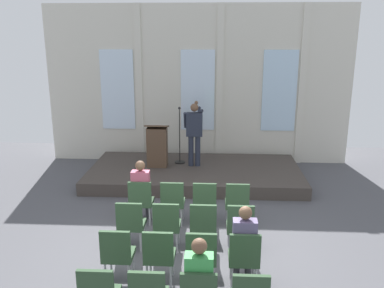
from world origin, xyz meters
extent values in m
plane|color=#4C4C51|center=(0.00, 0.00, 0.00)|extent=(15.00, 15.00, 0.00)
cube|color=beige|center=(0.00, 5.77, 2.29)|extent=(8.85, 0.10, 4.58)
cube|color=silver|center=(-2.36, 5.71, 2.15)|extent=(0.98, 0.04, 2.33)
cube|color=beige|center=(-1.72, 5.71, 2.29)|extent=(0.20, 0.08, 4.58)
cube|color=silver|center=(0.00, 5.71, 2.15)|extent=(0.98, 0.04, 2.33)
cube|color=beige|center=(0.64, 5.71, 2.29)|extent=(0.20, 0.08, 4.58)
cube|color=silver|center=(2.36, 5.71, 2.15)|extent=(0.98, 0.04, 2.33)
cube|color=beige|center=(3.00, 5.71, 2.29)|extent=(0.20, 0.08, 4.58)
cube|color=#3F3833|center=(0.00, 4.11, 0.16)|extent=(5.53, 2.71, 0.32)
cylinder|color=#232838|center=(-0.12, 4.29, 0.73)|extent=(0.14, 0.14, 0.83)
cylinder|color=#232838|center=(0.06, 4.29, 0.73)|extent=(0.14, 0.14, 0.83)
cube|color=#232838|center=(-0.03, 4.29, 1.46)|extent=(0.42, 0.22, 0.62)
cube|color=#B28C19|center=(-0.03, 4.40, 1.53)|extent=(0.06, 0.01, 0.37)
sphere|color=brown|center=(-0.03, 4.30, 1.90)|extent=(0.21, 0.21, 0.21)
cylinder|color=#232838|center=(-0.27, 4.37, 1.55)|extent=(0.09, 0.28, 0.45)
cylinder|color=#232838|center=(0.13, 4.42, 1.79)|extent=(0.15, 0.36, 0.15)
cylinder|color=#232838|center=(0.09, 4.55, 1.84)|extent=(0.11, 0.34, 0.15)
sphere|color=brown|center=(0.00, 4.81, 1.94)|extent=(0.10, 0.10, 0.10)
cylinder|color=black|center=(-0.44, 4.53, 0.33)|extent=(0.28, 0.28, 0.03)
cylinder|color=black|center=(-0.44, 4.53, 1.07)|extent=(0.02, 0.02, 1.45)
sphere|color=#262626|center=(-0.44, 4.53, 1.84)|extent=(0.07, 0.07, 0.07)
cube|color=#4C3828|center=(-1.01, 4.22, 0.84)|extent=(0.52, 0.40, 1.05)
cube|color=#4C3828|center=(-1.01, 4.24, 1.41)|extent=(0.60, 0.48, 0.14)
cylinder|color=#99999E|center=(-0.78, 1.68, 0.20)|extent=(0.04, 0.04, 0.40)
cylinder|color=#99999E|center=(-1.14, 1.68, 0.20)|extent=(0.04, 0.04, 0.40)
cylinder|color=#99999E|center=(-0.78, 1.34, 0.20)|extent=(0.04, 0.04, 0.40)
cylinder|color=#99999E|center=(-1.14, 1.34, 0.20)|extent=(0.04, 0.04, 0.40)
cube|color=#2D472D|center=(-0.96, 1.51, 0.44)|extent=(0.46, 0.44, 0.08)
cube|color=#2D472D|center=(-0.96, 1.32, 0.71)|extent=(0.46, 0.06, 0.46)
cylinder|color=#2D2D33|center=(-1.05, 1.69, 0.22)|extent=(0.10, 0.10, 0.44)
cylinder|color=#2D2D33|center=(-0.87, 1.69, 0.22)|extent=(0.10, 0.10, 0.44)
cube|color=#2D2D33|center=(-0.96, 1.57, 0.50)|extent=(0.34, 0.36, 0.12)
cube|color=#B24C66|center=(-0.96, 1.46, 0.84)|extent=(0.36, 0.20, 0.56)
sphere|color=brown|center=(-0.96, 1.48, 1.23)|extent=(0.20, 0.20, 0.20)
cylinder|color=#99999E|center=(-0.14, 1.68, 0.20)|extent=(0.04, 0.04, 0.40)
cylinder|color=#99999E|center=(-0.50, 1.68, 0.20)|extent=(0.04, 0.04, 0.40)
cylinder|color=#99999E|center=(-0.14, 1.34, 0.20)|extent=(0.04, 0.04, 0.40)
cylinder|color=#99999E|center=(-0.50, 1.34, 0.20)|extent=(0.04, 0.04, 0.40)
cube|color=#2D472D|center=(-0.32, 1.51, 0.44)|extent=(0.46, 0.44, 0.08)
cube|color=#2D472D|center=(-0.32, 1.32, 0.71)|extent=(0.46, 0.06, 0.46)
cylinder|color=#99999E|center=(0.50, 1.68, 0.20)|extent=(0.04, 0.04, 0.40)
cylinder|color=#99999E|center=(0.14, 1.68, 0.20)|extent=(0.04, 0.04, 0.40)
cylinder|color=#99999E|center=(0.50, 1.34, 0.20)|extent=(0.04, 0.04, 0.40)
cylinder|color=#99999E|center=(0.14, 1.34, 0.20)|extent=(0.04, 0.04, 0.40)
cube|color=#2D472D|center=(0.32, 1.51, 0.44)|extent=(0.46, 0.44, 0.08)
cube|color=#2D472D|center=(0.32, 1.32, 0.71)|extent=(0.46, 0.06, 0.46)
cylinder|color=#99999E|center=(1.14, 1.68, 0.20)|extent=(0.04, 0.04, 0.40)
cylinder|color=#99999E|center=(0.78, 1.68, 0.20)|extent=(0.04, 0.04, 0.40)
cylinder|color=#99999E|center=(1.14, 1.34, 0.20)|extent=(0.04, 0.04, 0.40)
cylinder|color=#99999E|center=(0.78, 1.34, 0.20)|extent=(0.04, 0.04, 0.40)
cube|color=#2D472D|center=(0.96, 1.51, 0.44)|extent=(0.46, 0.44, 0.08)
cube|color=#2D472D|center=(0.96, 1.32, 0.71)|extent=(0.46, 0.06, 0.46)
cylinder|color=#99999E|center=(-0.78, 0.66, 0.20)|extent=(0.04, 0.04, 0.40)
cylinder|color=#99999E|center=(-1.14, 0.66, 0.20)|extent=(0.04, 0.04, 0.40)
cylinder|color=#99999E|center=(-0.78, 0.32, 0.20)|extent=(0.04, 0.04, 0.40)
cylinder|color=#99999E|center=(-1.14, 0.32, 0.20)|extent=(0.04, 0.04, 0.40)
cube|color=#2D472D|center=(-0.96, 0.49, 0.44)|extent=(0.46, 0.44, 0.08)
cube|color=#2D472D|center=(-0.96, 0.30, 0.71)|extent=(0.46, 0.06, 0.46)
cylinder|color=#99999E|center=(-0.14, 0.66, 0.20)|extent=(0.04, 0.04, 0.40)
cylinder|color=#99999E|center=(-0.50, 0.66, 0.20)|extent=(0.04, 0.04, 0.40)
cylinder|color=#99999E|center=(-0.14, 0.32, 0.20)|extent=(0.04, 0.04, 0.40)
cylinder|color=#99999E|center=(-0.50, 0.32, 0.20)|extent=(0.04, 0.04, 0.40)
cube|color=#2D472D|center=(-0.32, 0.49, 0.44)|extent=(0.46, 0.44, 0.08)
cube|color=#2D472D|center=(-0.32, 0.30, 0.71)|extent=(0.46, 0.06, 0.46)
cylinder|color=#99999E|center=(0.50, 0.66, 0.20)|extent=(0.04, 0.04, 0.40)
cylinder|color=#99999E|center=(0.14, 0.66, 0.20)|extent=(0.04, 0.04, 0.40)
cylinder|color=#99999E|center=(0.50, 0.32, 0.20)|extent=(0.04, 0.04, 0.40)
cylinder|color=#99999E|center=(0.14, 0.32, 0.20)|extent=(0.04, 0.04, 0.40)
cube|color=#2D472D|center=(0.32, 0.49, 0.44)|extent=(0.46, 0.44, 0.08)
cube|color=#2D472D|center=(0.32, 0.30, 0.71)|extent=(0.46, 0.06, 0.46)
cylinder|color=#99999E|center=(1.14, 0.66, 0.20)|extent=(0.04, 0.04, 0.40)
cylinder|color=#99999E|center=(0.78, 0.66, 0.20)|extent=(0.04, 0.04, 0.40)
cylinder|color=#99999E|center=(1.14, 0.32, 0.20)|extent=(0.04, 0.04, 0.40)
cylinder|color=#99999E|center=(0.78, 0.32, 0.20)|extent=(0.04, 0.04, 0.40)
cube|color=#2D472D|center=(0.96, 0.49, 0.44)|extent=(0.46, 0.44, 0.08)
cube|color=#2D472D|center=(0.96, 0.30, 0.71)|extent=(0.46, 0.06, 0.46)
cylinder|color=#99999E|center=(-0.78, -0.37, 0.20)|extent=(0.04, 0.04, 0.40)
cylinder|color=#99999E|center=(-1.14, -0.37, 0.20)|extent=(0.04, 0.04, 0.40)
cylinder|color=#99999E|center=(-0.78, -0.71, 0.20)|extent=(0.04, 0.04, 0.40)
cylinder|color=#99999E|center=(-1.14, -0.71, 0.20)|extent=(0.04, 0.04, 0.40)
cube|color=#2D472D|center=(-0.96, -0.54, 0.44)|extent=(0.46, 0.44, 0.08)
cube|color=#2D472D|center=(-0.96, -0.73, 0.71)|extent=(0.46, 0.06, 0.46)
cylinder|color=#99999E|center=(-0.14, -0.37, 0.20)|extent=(0.04, 0.04, 0.40)
cylinder|color=#99999E|center=(-0.50, -0.37, 0.20)|extent=(0.04, 0.04, 0.40)
cylinder|color=#99999E|center=(-0.14, -0.71, 0.20)|extent=(0.04, 0.04, 0.40)
cylinder|color=#99999E|center=(-0.50, -0.71, 0.20)|extent=(0.04, 0.04, 0.40)
cube|color=#2D472D|center=(-0.32, -0.54, 0.44)|extent=(0.46, 0.44, 0.08)
cube|color=#2D472D|center=(-0.32, -0.73, 0.71)|extent=(0.46, 0.06, 0.46)
cylinder|color=#99999E|center=(0.50, -0.37, 0.20)|extent=(0.04, 0.04, 0.40)
cylinder|color=#99999E|center=(0.14, -0.37, 0.20)|extent=(0.04, 0.04, 0.40)
cylinder|color=#99999E|center=(0.50, -0.71, 0.20)|extent=(0.04, 0.04, 0.40)
cylinder|color=#99999E|center=(0.14, -0.71, 0.20)|extent=(0.04, 0.04, 0.40)
cube|color=#2D472D|center=(0.32, -0.54, 0.44)|extent=(0.46, 0.44, 0.08)
cube|color=#2D472D|center=(0.32, -0.73, 0.71)|extent=(0.46, 0.06, 0.46)
cylinder|color=#99999E|center=(1.14, -0.37, 0.20)|extent=(0.04, 0.04, 0.40)
cylinder|color=#99999E|center=(0.78, -0.37, 0.20)|extent=(0.04, 0.04, 0.40)
cylinder|color=#99999E|center=(1.14, -0.71, 0.20)|extent=(0.04, 0.04, 0.40)
cylinder|color=#99999E|center=(0.78, -0.71, 0.20)|extent=(0.04, 0.04, 0.40)
cube|color=#2D472D|center=(0.96, -0.54, 0.44)|extent=(0.46, 0.44, 0.08)
cube|color=#2D472D|center=(0.96, -0.73, 0.71)|extent=(0.46, 0.06, 0.46)
cylinder|color=#2D2D33|center=(0.87, -0.36, 0.22)|extent=(0.10, 0.10, 0.44)
cylinder|color=#2D2D33|center=(1.05, -0.36, 0.22)|extent=(0.10, 0.10, 0.44)
cube|color=#2D2D33|center=(0.96, -0.48, 0.50)|extent=(0.34, 0.36, 0.12)
cube|color=#594C72|center=(0.96, -0.59, 0.83)|extent=(0.36, 0.20, 0.54)
sphere|color=brown|center=(0.96, -0.57, 1.21)|extent=(0.20, 0.20, 0.20)
cube|color=#2D472D|center=(-0.96, -1.75, 0.71)|extent=(0.46, 0.06, 0.46)
cube|color=#2D472D|center=(-0.32, -1.75, 0.71)|extent=(0.46, 0.06, 0.46)
cube|color=green|center=(0.32, -1.61, 0.84)|extent=(0.36, 0.20, 0.55)
sphere|color=brown|center=(0.32, -1.59, 1.22)|extent=(0.20, 0.20, 0.20)
camera|label=1|loc=(0.48, -6.08, 3.76)|focal=37.93mm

